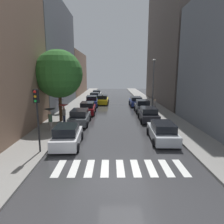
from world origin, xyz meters
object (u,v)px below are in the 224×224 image
(parked_car_left_fourth, at_px, (92,101))
(parked_car_left_fifth, at_px, (95,97))
(pedestrian_by_kerb, at_px, (64,110))
(parked_car_right_fourth, at_px, (136,101))
(pedestrian_near_tree, at_px, (50,115))
(pedestrian_foreground, at_px, (60,103))
(traffic_light_left_corner, at_px, (37,107))
(parked_car_left_sixth, at_px, (97,94))
(parked_car_right_third, at_px, (142,106))
(street_tree_left, at_px, (59,74))
(lamp_post_right, at_px, (153,81))
(taxi_midroad, at_px, (103,100))
(pedestrian_far_side, at_px, (155,105))
(parked_car_right_second, at_px, (148,114))
(parked_car_left_nearest, at_px, (67,136))
(parked_car_left_third, at_px, (88,108))
(parked_car_left_second, at_px, (80,117))
(parked_car_right_nearest, at_px, (162,132))

(parked_car_left_fourth, bearing_deg, parked_car_left_fifth, -2.39)
(parked_car_left_fourth, distance_m, pedestrian_by_kerb, 12.11)
(parked_car_right_fourth, relative_size, pedestrian_near_tree, 2.20)
(pedestrian_foreground, height_order, traffic_light_left_corner, traffic_light_left_corner)
(parked_car_left_fourth, distance_m, parked_car_left_sixth, 12.59)
(parked_car_right_third, xyz_separation_m, street_tree_left, (-10.14, -5.76, 4.56))
(lamp_post_right, bearing_deg, street_tree_left, -150.32)
(parked_car_left_fifth, bearing_deg, pedestrian_near_tree, 176.04)
(pedestrian_by_kerb, height_order, traffic_light_left_corner, traffic_light_left_corner)
(taxi_midroad, distance_m, pedestrian_foreground, 10.43)
(pedestrian_far_side, bearing_deg, pedestrian_foreground, 148.74)
(parked_car_right_fourth, relative_size, pedestrian_far_side, 2.66)
(lamp_post_right, bearing_deg, pedestrian_by_kerb, -145.71)
(parked_car_right_second, bearing_deg, street_tree_left, 94.77)
(pedestrian_far_side, bearing_deg, parked_car_left_nearest, -162.05)
(parked_car_left_fourth, bearing_deg, pedestrian_far_side, -123.87)
(parked_car_right_second, xyz_separation_m, pedestrian_far_side, (1.78, 4.77, 0.30))
(parked_car_left_nearest, height_order, parked_car_left_third, same)
(parked_car_left_sixth, relative_size, pedestrian_foreground, 2.32)
(parked_car_right_second, height_order, pedestrian_far_side, pedestrian_far_side)
(parked_car_right_second, bearing_deg, pedestrian_by_kerb, 100.49)
(parked_car_left_fourth, distance_m, parked_car_right_fourth, 7.44)
(parked_car_left_nearest, distance_m, parked_car_right_third, 15.32)
(parked_car_right_fourth, bearing_deg, pedestrian_foreground, 122.22)
(parked_car_right_second, distance_m, pedestrian_near_tree, 10.99)
(parked_car_left_fourth, xyz_separation_m, pedestrian_near_tree, (-2.48, -14.90, 0.83))
(parked_car_left_fourth, bearing_deg, parked_car_left_sixth, -2.25)
(street_tree_left, bearing_deg, parked_car_right_second, 3.08)
(parked_car_left_sixth, height_order, pedestrian_foreground, pedestrian_foreground)
(pedestrian_near_tree, bearing_deg, street_tree_left, 134.72)
(pedestrian_near_tree, height_order, street_tree_left, street_tree_left)
(parked_car_left_second, distance_m, parked_car_left_fourth, 11.82)
(parked_car_left_fourth, height_order, parked_car_right_nearest, parked_car_left_fourth)
(traffic_light_left_corner, bearing_deg, parked_car_left_third, 82.68)
(pedestrian_by_kerb, relative_size, traffic_light_left_corner, 0.46)
(parked_car_left_second, bearing_deg, parked_car_left_fifth, -0.48)
(pedestrian_foreground, xyz_separation_m, traffic_light_left_corner, (1.94, -13.34, 1.73))
(parked_car_left_second, distance_m, parked_car_right_nearest, 9.38)
(parked_car_left_second, height_order, parked_car_left_third, parked_car_left_third)
(pedestrian_by_kerb, bearing_deg, traffic_light_left_corner, 79.00)
(parked_car_left_fifth, xyz_separation_m, parked_car_right_nearest, (7.43, -23.77, -0.05))
(pedestrian_near_tree, bearing_deg, pedestrian_by_kerb, 123.65)
(parked_car_right_third, relative_size, parked_car_right_fourth, 0.88)
(parked_car_right_second, bearing_deg, parked_car_left_fifth, 25.64)
(taxi_midroad, bearing_deg, parked_car_left_third, 170.74)
(parked_car_left_second, distance_m, parked_car_left_fifth, 18.32)
(parked_car_left_fourth, relative_size, pedestrian_near_tree, 2.20)
(parked_car_left_third, height_order, taxi_midroad, taxi_midroad)
(parked_car_left_nearest, height_order, pedestrian_near_tree, pedestrian_near_tree)
(parked_car_right_fourth, height_order, pedestrian_foreground, pedestrian_foreground)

